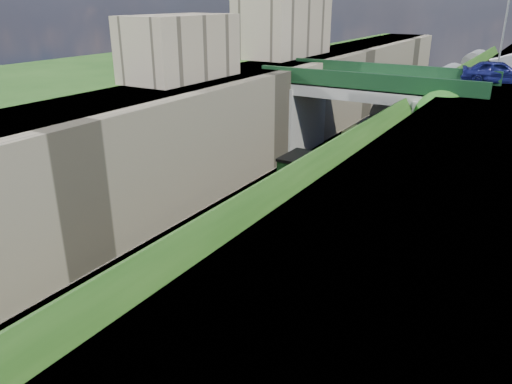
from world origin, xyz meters
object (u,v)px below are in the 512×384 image
(road_bridge, at_px, (380,112))
(lamppost, at_px, (504,33))
(tree, at_px, (443,119))
(car_blue, at_px, (498,72))
(tender, at_px, (339,176))
(locomotive, at_px, (283,212))

(road_bridge, xyz_separation_m, lamppost, (6.75, 6.90, 5.49))
(tree, distance_m, car_blue, 6.83)
(lamppost, bearing_deg, tender, -113.22)
(car_blue, bearing_deg, locomotive, 149.56)
(road_bridge, height_order, tree, road_bridge)
(road_bridge, relative_size, tree, 2.42)
(tree, height_order, locomotive, tree)
(road_bridge, relative_size, lamppost, 2.67)
(car_blue, bearing_deg, lamppost, -4.59)
(tree, bearing_deg, tender, -129.31)
(tree, height_order, car_blue, car_blue)
(tender, bearing_deg, road_bridge, 91.78)
(tree, bearing_deg, car_blue, 70.35)
(car_blue, xyz_separation_m, locomotive, (-6.86, -19.13, -5.18))
(road_bridge, bearing_deg, tree, -26.61)
(tree, distance_m, locomotive, 14.21)
(tree, xyz_separation_m, lamppost, (1.78, 9.39, 4.92))
(lamppost, bearing_deg, car_blue, -83.88)
(car_blue, bearing_deg, tree, 149.64)
(tender, bearing_deg, lamppost, 66.78)
(locomotive, height_order, tender, locomotive)
(locomotive, bearing_deg, tender, 90.00)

